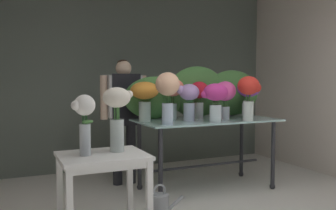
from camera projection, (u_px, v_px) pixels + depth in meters
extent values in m
plane|color=silver|center=(175.00, 195.00, 4.30)|extent=(7.22, 7.22, 0.00)
cube|color=slate|center=(130.00, 71.00, 5.69)|extent=(4.82, 0.12, 2.95)
cube|color=beige|center=(330.00, 70.00, 5.19)|extent=(0.12, 3.40, 2.95)
cube|color=#A9D5D0|center=(207.00, 120.00, 4.48)|extent=(1.70, 0.86, 0.02)
cylinder|color=#2D2D33|center=(160.00, 167.00, 3.90)|extent=(0.05, 0.05, 0.84)
sphere|color=#2D2D33|center=(161.00, 203.00, 3.93)|extent=(0.07, 0.07, 0.07)
cylinder|color=#2D2D33|center=(273.00, 155.00, 4.52)|extent=(0.05, 0.05, 0.84)
sphere|color=#2D2D33|center=(272.00, 186.00, 4.55)|extent=(0.07, 0.07, 0.07)
cylinder|color=#2D2D33|center=(139.00, 155.00, 4.50)|extent=(0.05, 0.05, 0.84)
sphere|color=#2D2D33|center=(140.00, 187.00, 4.52)|extent=(0.07, 0.07, 0.07)
cylinder|color=#2D2D33|center=(241.00, 146.00, 5.11)|extent=(0.05, 0.05, 0.84)
sphere|color=#2D2D33|center=(241.00, 174.00, 5.14)|extent=(0.07, 0.07, 0.07)
cylinder|color=#2D2D33|center=(206.00, 165.00, 4.52)|extent=(1.50, 0.03, 0.03)
cube|color=white|center=(103.00, 156.00, 3.09)|extent=(0.72, 0.59, 0.03)
cube|color=white|center=(103.00, 161.00, 3.09)|extent=(0.66, 0.53, 0.06)
cube|color=white|center=(149.00, 202.00, 3.01)|extent=(0.05, 0.05, 0.69)
cube|color=white|center=(60.00, 194.00, 3.21)|extent=(0.05, 0.05, 0.69)
cube|color=white|center=(130.00, 186.00, 3.48)|extent=(0.05, 0.05, 0.69)
cylinder|color=#232328|center=(117.00, 151.00, 4.70)|extent=(0.12, 0.12, 0.87)
cylinder|color=#232328|center=(131.00, 150.00, 4.78)|extent=(0.12, 0.12, 0.87)
cube|color=silver|center=(124.00, 96.00, 4.69)|extent=(0.43, 0.22, 0.53)
cube|color=black|center=(127.00, 100.00, 4.59)|extent=(0.37, 0.02, 0.65)
cylinder|color=beige|center=(104.00, 97.00, 4.59)|extent=(0.09, 0.09, 0.55)
cylinder|color=beige|center=(143.00, 97.00, 4.80)|extent=(0.09, 0.09, 0.55)
sphere|color=beige|center=(124.00, 68.00, 4.67)|extent=(0.20, 0.20, 0.20)
ellipsoid|color=black|center=(123.00, 63.00, 4.68)|extent=(0.15, 0.15, 0.09)
ellipsoid|color=#477F3D|center=(155.00, 98.00, 4.51)|extent=(0.80, 0.27, 0.52)
ellipsoid|color=#477F3D|center=(197.00, 92.00, 4.75)|extent=(0.82, 0.28, 0.65)
ellipsoid|color=#477F3D|center=(232.00, 93.00, 4.97)|extent=(0.84, 0.28, 0.61)
cylinder|color=silver|center=(168.00, 114.00, 3.94)|extent=(0.12, 0.12, 0.23)
cylinder|color=#9EBCB2|center=(168.00, 120.00, 3.95)|extent=(0.11, 0.11, 0.10)
cylinder|color=#387033|center=(170.00, 107.00, 3.94)|extent=(0.01, 0.01, 0.35)
cylinder|color=#387033|center=(166.00, 107.00, 3.96)|extent=(0.01, 0.01, 0.35)
cylinder|color=#387033|center=(165.00, 107.00, 3.93)|extent=(0.01, 0.01, 0.35)
cylinder|color=#387033|center=(168.00, 108.00, 3.92)|extent=(0.01, 0.01, 0.35)
ellipsoid|color=#F4B78E|center=(168.00, 84.00, 3.92)|extent=(0.26, 0.26, 0.25)
sphere|color=#F4B78E|center=(162.00, 83.00, 3.86)|extent=(0.11, 0.11, 0.11)
sphere|color=#F4B78E|center=(175.00, 82.00, 3.94)|extent=(0.10, 0.10, 0.10)
cylinder|color=silver|center=(199.00, 111.00, 4.55)|extent=(0.11, 0.11, 0.20)
cylinder|color=#9EBCB2|center=(199.00, 115.00, 4.56)|extent=(0.10, 0.10, 0.08)
cylinder|color=#387033|center=(200.00, 106.00, 4.55)|extent=(0.01, 0.01, 0.28)
cylinder|color=#387033|center=(198.00, 106.00, 4.57)|extent=(0.01, 0.01, 0.28)
cylinder|color=#387033|center=(197.00, 106.00, 4.54)|extent=(0.01, 0.01, 0.28)
cylinder|color=#387033|center=(200.00, 107.00, 4.52)|extent=(0.01, 0.01, 0.28)
ellipsoid|color=red|center=(199.00, 90.00, 4.53)|extent=(0.23, 0.23, 0.21)
sphere|color=red|center=(194.00, 91.00, 4.48)|extent=(0.07, 0.07, 0.07)
sphere|color=red|center=(205.00, 92.00, 4.60)|extent=(0.07, 0.07, 0.07)
cylinder|color=silver|center=(171.00, 112.00, 4.44)|extent=(0.14, 0.14, 0.20)
cylinder|color=#9EBCB2|center=(171.00, 116.00, 4.44)|extent=(0.13, 0.13, 0.08)
cylinder|color=#2D6028|center=(174.00, 106.00, 4.44)|extent=(0.01, 0.01, 0.31)
cylinder|color=#2D6028|center=(170.00, 106.00, 4.45)|extent=(0.01, 0.01, 0.31)
cylinder|color=#2D6028|center=(170.00, 106.00, 4.42)|extent=(0.01, 0.01, 0.31)
cylinder|color=#2D6028|center=(172.00, 106.00, 4.40)|extent=(0.01, 0.01, 0.31)
ellipsoid|color=#EF7A60|center=(171.00, 87.00, 4.41)|extent=(0.31, 0.31, 0.22)
sphere|color=#EF7A60|center=(164.00, 85.00, 4.36)|extent=(0.11, 0.11, 0.11)
sphere|color=#EF7A60|center=(181.00, 86.00, 4.45)|extent=(0.08, 0.08, 0.08)
ellipsoid|color=#28562D|center=(168.00, 102.00, 4.43)|extent=(0.07, 0.11, 0.03)
cylinder|color=silver|center=(189.00, 112.00, 4.28)|extent=(0.13, 0.13, 0.21)
cylinder|color=#9EBCB2|center=(189.00, 117.00, 4.28)|extent=(0.12, 0.12, 0.09)
cylinder|color=#2D6028|center=(191.00, 109.00, 4.29)|extent=(0.01, 0.01, 0.27)
cylinder|color=#2D6028|center=(188.00, 109.00, 4.29)|extent=(0.01, 0.01, 0.27)
cylinder|color=#2D6028|center=(188.00, 109.00, 4.26)|extent=(0.01, 0.01, 0.27)
cylinder|color=#2D6028|center=(190.00, 109.00, 4.26)|extent=(0.01, 0.01, 0.27)
ellipsoid|color=#B28ED1|center=(189.00, 92.00, 4.26)|extent=(0.24, 0.24, 0.19)
sphere|color=#B28ED1|center=(181.00, 90.00, 4.22)|extent=(0.10, 0.10, 0.10)
sphere|color=#B28ED1|center=(194.00, 95.00, 4.30)|extent=(0.10, 0.10, 0.10)
ellipsoid|color=#28562D|center=(189.00, 101.00, 4.23)|extent=(0.11, 0.08, 0.03)
cylinder|color=silver|center=(248.00, 109.00, 4.58)|extent=(0.12, 0.12, 0.22)
cylinder|color=#9EBCB2|center=(248.00, 114.00, 4.58)|extent=(0.11, 0.11, 0.09)
cylinder|color=#28562D|center=(250.00, 105.00, 4.59)|extent=(0.01, 0.01, 0.30)
cylinder|color=#28562D|center=(247.00, 105.00, 4.61)|extent=(0.01, 0.01, 0.30)
cylinder|color=#28562D|center=(247.00, 106.00, 4.57)|extent=(0.01, 0.01, 0.30)
cylinder|color=#28562D|center=(249.00, 106.00, 4.55)|extent=(0.01, 0.01, 0.30)
ellipsoid|color=purple|center=(249.00, 88.00, 4.56)|extent=(0.29, 0.29, 0.22)
sphere|color=purple|center=(242.00, 91.00, 4.49)|extent=(0.06, 0.06, 0.06)
sphere|color=purple|center=(255.00, 90.00, 4.58)|extent=(0.09, 0.09, 0.09)
cylinder|color=silver|center=(225.00, 113.00, 4.46)|extent=(0.11, 0.11, 0.15)
cylinder|color=#9EBCB2|center=(225.00, 117.00, 4.47)|extent=(0.10, 0.10, 0.06)
cylinder|color=#387033|center=(227.00, 108.00, 4.47)|extent=(0.01, 0.01, 0.26)
cylinder|color=#387033|center=(224.00, 108.00, 4.48)|extent=(0.01, 0.01, 0.26)
cylinder|color=#387033|center=(224.00, 108.00, 4.45)|extent=(0.01, 0.01, 0.26)
cylinder|color=#387033|center=(227.00, 108.00, 4.44)|extent=(0.01, 0.01, 0.26)
ellipsoid|color=#E54C9E|center=(225.00, 91.00, 4.45)|extent=(0.26, 0.26, 0.24)
sphere|color=#E54C9E|center=(231.00, 92.00, 4.48)|extent=(0.10, 0.10, 0.10)
cylinder|color=silver|center=(246.00, 110.00, 4.85)|extent=(0.10, 0.10, 0.18)
cylinder|color=#9EBCB2|center=(246.00, 113.00, 4.85)|extent=(0.09, 0.09, 0.07)
cylinder|color=#28562D|center=(247.00, 105.00, 4.85)|extent=(0.01, 0.01, 0.29)
cylinder|color=#28562D|center=(245.00, 104.00, 4.87)|extent=(0.01, 0.01, 0.29)
cylinder|color=#28562D|center=(245.00, 105.00, 4.83)|extent=(0.01, 0.01, 0.29)
cylinder|color=#28562D|center=(246.00, 105.00, 4.83)|extent=(0.01, 0.01, 0.29)
ellipsoid|color=pink|center=(246.00, 90.00, 4.83)|extent=(0.16, 0.16, 0.16)
ellipsoid|color=#2D6028|center=(249.00, 102.00, 4.82)|extent=(0.10, 0.09, 0.03)
cylinder|color=silver|center=(145.00, 112.00, 4.25)|extent=(0.14, 0.14, 0.23)
cylinder|color=#9EBCB2|center=(145.00, 117.00, 4.25)|extent=(0.13, 0.13, 0.10)
cylinder|color=#477F3D|center=(148.00, 108.00, 4.25)|extent=(0.01, 0.01, 0.29)
cylinder|color=#477F3D|center=(144.00, 108.00, 4.27)|extent=(0.01, 0.01, 0.29)
cylinder|color=#477F3D|center=(143.00, 108.00, 4.22)|extent=(0.01, 0.01, 0.29)
cylinder|color=#477F3D|center=(146.00, 108.00, 4.22)|extent=(0.01, 0.01, 0.29)
ellipsoid|color=orange|center=(145.00, 90.00, 4.23)|extent=(0.33, 0.33, 0.20)
sphere|color=orange|center=(138.00, 91.00, 4.19)|extent=(0.11, 0.11, 0.11)
sphere|color=orange|center=(155.00, 89.00, 4.26)|extent=(0.10, 0.10, 0.10)
cylinder|color=silver|center=(215.00, 114.00, 4.17)|extent=(0.14, 0.14, 0.20)
cylinder|color=#9EBCB2|center=(215.00, 118.00, 4.17)|extent=(0.12, 0.12, 0.08)
cylinder|color=#2D6028|center=(217.00, 109.00, 4.18)|extent=(0.01, 0.01, 0.27)
cylinder|color=#2D6028|center=(214.00, 109.00, 4.18)|extent=(0.01, 0.01, 0.27)
cylinder|color=#2D6028|center=(215.00, 110.00, 4.14)|extent=(0.01, 0.01, 0.27)
ellipsoid|color=#D1338E|center=(216.00, 92.00, 4.15)|extent=(0.28, 0.28, 0.20)
sphere|color=#D1338E|center=(205.00, 94.00, 4.13)|extent=(0.09, 0.09, 0.09)
ellipsoid|color=#387033|center=(216.00, 103.00, 4.15)|extent=(0.11, 0.06, 0.03)
cylinder|color=silver|center=(248.00, 111.00, 4.30)|extent=(0.13, 0.13, 0.23)
cylinder|color=#9EBCB2|center=(248.00, 117.00, 4.30)|extent=(0.12, 0.12, 0.10)
cylinder|color=#387033|center=(249.00, 106.00, 4.31)|extent=(0.01, 0.01, 0.34)
cylinder|color=#387033|center=(246.00, 105.00, 4.32)|extent=(0.01, 0.01, 0.34)
cylinder|color=#387033|center=(246.00, 106.00, 4.29)|extent=(0.01, 0.01, 0.34)
cylinder|color=#387033|center=(250.00, 106.00, 4.27)|extent=(0.01, 0.01, 0.34)
ellipsoid|color=red|center=(249.00, 86.00, 4.28)|extent=(0.25, 0.25, 0.22)
sphere|color=red|center=(242.00, 88.00, 4.27)|extent=(0.08, 0.08, 0.08)
sphere|color=red|center=(257.00, 88.00, 4.32)|extent=(0.11, 0.11, 0.11)
cylinder|color=silver|center=(85.00, 140.00, 3.02)|extent=(0.09, 0.09, 0.26)
cylinder|color=#9EBCB2|center=(85.00, 149.00, 3.02)|extent=(0.08, 0.08, 0.11)
cylinder|color=#28562D|center=(87.00, 133.00, 3.02)|extent=(0.01, 0.01, 0.35)
cylinder|color=#28562D|center=(84.00, 133.00, 3.03)|extent=(0.01, 0.01, 0.35)
cylinder|color=#28562D|center=(83.00, 133.00, 3.01)|extent=(0.01, 0.01, 0.35)
cylinder|color=#28562D|center=(86.00, 133.00, 3.00)|extent=(0.01, 0.01, 0.35)
ellipsoid|color=white|center=(85.00, 105.00, 3.00)|extent=(0.17, 0.17, 0.17)
sphere|color=white|center=(76.00, 105.00, 2.94)|extent=(0.08, 0.08, 0.08)
ellipsoid|color=#477F3D|center=(88.00, 122.00, 2.99)|extent=(0.11, 0.07, 0.03)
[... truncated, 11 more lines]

